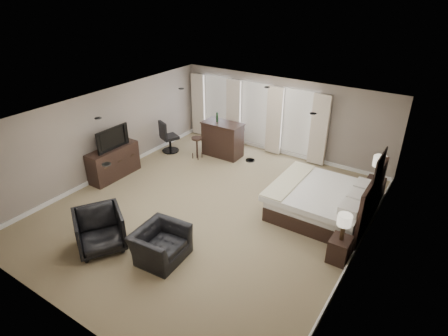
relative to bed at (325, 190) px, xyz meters
The scene contains 16 objects.
room 2.97m from the bed, 152.10° to the right, with size 7.60×8.60×2.64m.
window_bay 4.53m from the bed, 142.55° to the left, with size 5.25×0.20×2.30m.
bed is the anchor object (origin of this frame).
nightstand_near 1.77m from the bed, 58.46° to the right, with size 0.41×0.50×0.55m, color black.
nightstand_far 1.76m from the bed, 58.46° to the left, with size 0.47×0.57×0.62m, color black.
lamp_near 1.70m from the bed, 58.46° to the right, with size 0.30×0.30×0.61m, color beige.
lamp_far 1.72m from the bed, 58.46° to the left, with size 0.34×0.34×0.70m, color beige.
wall_art 1.50m from the bed, ahead, with size 0.04×0.96×0.56m, color slate.
dresser 6.21m from the bed, 166.34° to the right, with size 0.53×1.64×0.95m, color black.
tv 6.21m from the bed, 166.34° to the right, with size 1.14×0.65×0.15m, color black.
armchair_near 4.22m from the bed, 123.92° to the right, with size 1.11×0.72×0.97m, color black.
armchair_far 5.43m from the bed, 133.03° to the right, with size 1.00×0.93×1.02m, color black.
bar_counter 4.43m from the bed, 158.68° to the left, with size 1.35×0.70×1.18m, color black.
bar_stool_left 4.82m from the bed, 168.65° to the left, with size 0.35×0.35×0.75m, color black.
bar_stool_right 4.53m from the bed, 149.34° to the left, with size 0.37×0.37×0.79m, color black.
desk_chair 5.88m from the bed, behind, with size 0.58×0.58×1.14m, color black.
Camera 1 is at (4.87, -6.71, 5.48)m, focal length 30.00 mm.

